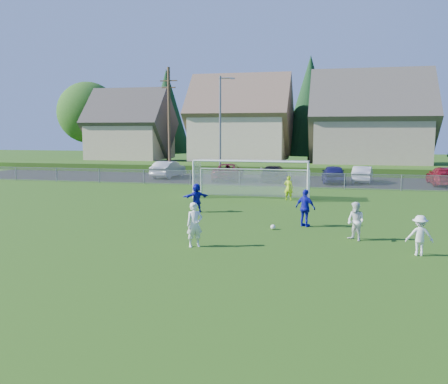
{
  "coord_description": "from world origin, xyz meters",
  "views": [
    {
      "loc": [
        5.13,
        -14.2,
        4.36
      ],
      "look_at": [
        0.0,
        8.0,
        1.4
      ],
      "focal_mm": 38.0,
      "sensor_mm": 36.0,
      "label": 1
    }
  ],
  "objects_px": {
    "soccer_ball": "(273,227)",
    "player_white_c": "(420,235)",
    "goalkeeper": "(289,188)",
    "car_f": "(363,174)",
    "car_e": "(333,174)",
    "player_blue_b": "(196,198)",
    "player_blue_a": "(305,208)",
    "player_white_a": "(195,225)",
    "car_b": "(168,169)",
    "car_g": "(444,176)",
    "soccer_goal": "(252,173)",
    "car_c": "(228,172)",
    "player_white_b": "(356,221)",
    "car_d": "(274,173)"
  },
  "relations": [
    {
      "from": "car_c",
      "to": "soccer_ball",
      "type": "bearing_deg",
      "value": 101.42
    },
    {
      "from": "player_blue_a",
      "to": "soccer_goal",
      "type": "xyz_separation_m",
      "value": [
        -3.95,
        8.66,
        0.77
      ]
    },
    {
      "from": "player_blue_b",
      "to": "car_e",
      "type": "distance_m",
      "value": 17.83
    },
    {
      "from": "player_blue_a",
      "to": "car_b",
      "type": "xyz_separation_m",
      "value": [
        -13.8,
        20.13,
        -0.08
      ]
    },
    {
      "from": "player_white_c",
      "to": "car_c",
      "type": "distance_m",
      "value": 26.3
    },
    {
      "from": "soccer_ball",
      "to": "goalkeeper",
      "type": "relative_size",
      "value": 0.14
    },
    {
      "from": "player_white_b",
      "to": "car_b",
      "type": "bearing_deg",
      "value": 170.96
    },
    {
      "from": "player_white_a",
      "to": "player_blue_a",
      "type": "xyz_separation_m",
      "value": [
        3.84,
        4.78,
        0.01
      ]
    },
    {
      "from": "player_blue_b",
      "to": "player_blue_a",
      "type": "bearing_deg",
      "value": 121.69
    },
    {
      "from": "player_white_c",
      "to": "player_blue_b",
      "type": "xyz_separation_m",
      "value": [
        -10.13,
        6.83,
        0.06
      ]
    },
    {
      "from": "car_d",
      "to": "car_g",
      "type": "distance_m",
      "value": 13.62
    },
    {
      "from": "goalkeeper",
      "to": "car_d",
      "type": "relative_size",
      "value": 0.33
    },
    {
      "from": "goalkeeper",
      "to": "car_e",
      "type": "height_order",
      "value": "goalkeeper"
    },
    {
      "from": "car_b",
      "to": "soccer_goal",
      "type": "bearing_deg",
      "value": 135.6
    },
    {
      "from": "player_white_c",
      "to": "goalkeeper",
      "type": "relative_size",
      "value": 0.92
    },
    {
      "from": "player_blue_b",
      "to": "car_e",
      "type": "height_order",
      "value": "player_blue_b"
    },
    {
      "from": "car_g",
      "to": "car_f",
      "type": "bearing_deg",
      "value": -5.2
    },
    {
      "from": "car_b",
      "to": "car_f",
      "type": "distance_m",
      "value": 17.42
    },
    {
      "from": "soccer_ball",
      "to": "player_white_a",
      "type": "relative_size",
      "value": 0.13
    },
    {
      "from": "goalkeeper",
      "to": "car_d",
      "type": "height_order",
      "value": "goalkeeper"
    },
    {
      "from": "player_white_b",
      "to": "car_d",
      "type": "relative_size",
      "value": 0.33
    },
    {
      "from": "player_white_c",
      "to": "player_white_b",
      "type": "bearing_deg",
      "value": -42.32
    },
    {
      "from": "car_c",
      "to": "player_blue_b",
      "type": "bearing_deg",
      "value": 90.13
    },
    {
      "from": "player_blue_a",
      "to": "soccer_ball",
      "type": "bearing_deg",
      "value": 64.28
    },
    {
      "from": "player_blue_b",
      "to": "car_e",
      "type": "bearing_deg",
      "value": -148.26
    },
    {
      "from": "player_white_c",
      "to": "car_f",
      "type": "relative_size",
      "value": 0.34
    },
    {
      "from": "soccer_ball",
      "to": "player_white_c",
      "type": "height_order",
      "value": "player_white_c"
    },
    {
      "from": "player_white_c",
      "to": "car_f",
      "type": "height_order",
      "value": "player_white_c"
    },
    {
      "from": "player_white_b",
      "to": "goalkeeper",
      "type": "bearing_deg",
      "value": 154.8
    },
    {
      "from": "player_white_b",
      "to": "car_e",
      "type": "xyz_separation_m",
      "value": [
        -0.9,
        21.3,
        -0.01
      ]
    },
    {
      "from": "player_white_c",
      "to": "soccer_goal",
      "type": "height_order",
      "value": "soccer_goal"
    },
    {
      "from": "player_white_c",
      "to": "car_d",
      "type": "xyz_separation_m",
      "value": [
        -8.0,
        23.33,
        -0.03
      ]
    },
    {
      "from": "car_g",
      "to": "car_c",
      "type": "bearing_deg",
      "value": 0.98
    },
    {
      "from": "player_white_c",
      "to": "goalkeeper",
      "type": "height_order",
      "value": "goalkeeper"
    },
    {
      "from": "player_white_a",
      "to": "car_b",
      "type": "relative_size",
      "value": 0.36
    },
    {
      "from": "soccer_ball",
      "to": "car_f",
      "type": "distance_m",
      "value": 21.38
    },
    {
      "from": "player_white_c",
      "to": "soccer_goal",
      "type": "relative_size",
      "value": 0.19
    },
    {
      "from": "player_white_a",
      "to": "car_f",
      "type": "distance_m",
      "value": 25.7
    },
    {
      "from": "player_blue_a",
      "to": "car_c",
      "type": "relative_size",
      "value": 0.32
    },
    {
      "from": "player_blue_a",
      "to": "car_c",
      "type": "distance_m",
      "value": 20.69
    },
    {
      "from": "goalkeeper",
      "to": "car_g",
      "type": "xyz_separation_m",
      "value": [
        11.34,
        11.01,
        -0.05
      ]
    },
    {
      "from": "soccer_ball",
      "to": "car_b",
      "type": "bearing_deg",
      "value": 120.52
    },
    {
      "from": "car_d",
      "to": "soccer_ball",
      "type": "bearing_deg",
      "value": 98.75
    },
    {
      "from": "goalkeeper",
      "to": "car_f",
      "type": "relative_size",
      "value": 0.37
    },
    {
      "from": "car_g",
      "to": "soccer_goal",
      "type": "relative_size",
      "value": 0.68
    },
    {
      "from": "player_blue_a",
      "to": "goalkeeper",
      "type": "xyz_separation_m",
      "value": [
        -1.51,
        8.11,
        -0.08
      ]
    },
    {
      "from": "player_blue_a",
      "to": "soccer_goal",
      "type": "distance_m",
      "value": 9.55
    },
    {
      "from": "player_white_a",
      "to": "car_d",
      "type": "xyz_separation_m",
      "value": [
        0.04,
        23.88,
        -0.16
      ]
    },
    {
      "from": "player_blue_a",
      "to": "car_g",
      "type": "relative_size",
      "value": 0.34
    },
    {
      "from": "player_white_b",
      "to": "car_d",
      "type": "height_order",
      "value": "player_white_b"
    }
  ]
}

